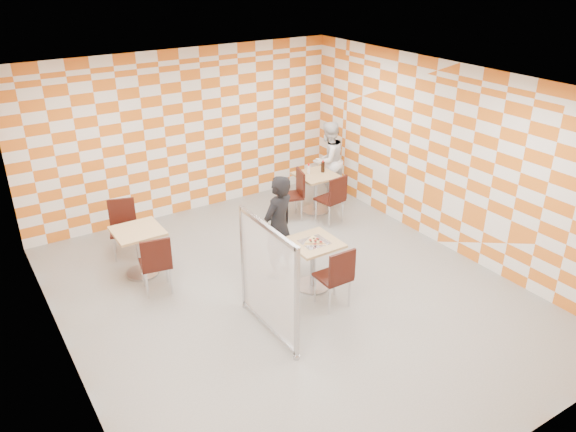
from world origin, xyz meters
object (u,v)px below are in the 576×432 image
(chair_second_side, at_px, (295,191))
(man_white, at_px, (328,160))
(chair_empty_far, at_px, (123,223))
(sport_bottle, at_px, (309,169))
(second_table, at_px, (316,186))
(chair_main_front, at_px, (337,274))
(chair_empty_near, at_px, (156,261))
(main_table, at_px, (313,256))
(chair_second_front, at_px, (334,196))
(partition, at_px, (268,280))
(man_dark, at_px, (278,227))
(empty_table, at_px, (139,244))
(soda_bottle, at_px, (323,167))

(chair_second_side, bearing_deg, man_white, 23.40)
(chair_empty_far, distance_m, sport_bottle, 3.46)
(second_table, xyz_separation_m, chair_empty_far, (-3.54, 0.33, 0.04))
(chair_main_front, height_order, chair_empty_far, same)
(chair_empty_near, relative_size, sport_bottle, 4.62)
(main_table, xyz_separation_m, man_white, (2.15, 2.58, 0.27))
(main_table, distance_m, chair_empty_far, 3.18)
(main_table, relative_size, chair_second_front, 0.81)
(second_table, distance_m, chair_second_side, 0.49)
(chair_empty_far, distance_m, partition, 3.19)
(chair_main_front, height_order, sport_bottle, sport_bottle)
(main_table, distance_m, partition, 1.27)
(chair_second_side, bearing_deg, second_table, 4.19)
(second_table, xyz_separation_m, partition, (-2.65, -2.72, 0.28))
(chair_second_front, bearing_deg, sport_bottle, 94.56)
(chair_second_front, height_order, man_dark, man_dark)
(chair_main_front, bearing_deg, chair_second_side, 67.99)
(empty_table, bearing_deg, sport_bottle, 8.81)
(chair_empty_far, height_order, soda_bottle, soda_bottle)
(man_dark, relative_size, soda_bottle, 7.04)
(chair_main_front, bearing_deg, chair_empty_near, 139.50)
(main_table, height_order, chair_empty_near, chair_empty_near)
(empty_table, bearing_deg, chair_second_side, 7.38)
(chair_second_side, height_order, man_white, man_white)
(empty_table, distance_m, chair_empty_far, 0.77)
(empty_table, distance_m, man_white, 4.24)
(chair_second_side, bearing_deg, chair_empty_near, -160.68)
(chair_empty_far, bearing_deg, partition, -73.70)
(chair_empty_far, bearing_deg, empty_table, -90.24)
(second_table, height_order, man_dark, man_dark)
(partition, height_order, sport_bottle, partition)
(second_table, height_order, chair_empty_far, chair_empty_far)
(partition, bearing_deg, soda_bottle, 44.27)
(chair_empty_near, bearing_deg, soda_bottle, 16.97)
(chair_second_front, xyz_separation_m, man_white, (0.64, 1.04, 0.23))
(man_dark, bearing_deg, chair_empty_near, -34.66)
(partition, xyz_separation_m, sport_bottle, (2.55, 2.82, 0.05))
(soda_bottle, bearing_deg, chair_second_front, -108.65)
(chair_second_front, height_order, chair_empty_near, same)
(empty_table, height_order, chair_second_front, chair_second_front)
(man_dark, bearing_deg, soda_bottle, -159.55)
(chair_empty_near, bearing_deg, sport_bottle, 19.34)
(empty_table, distance_m, man_dark, 2.12)
(chair_main_front, relative_size, man_white, 0.60)
(chair_second_front, xyz_separation_m, sport_bottle, (-0.06, 0.71, 0.29))
(second_table, xyz_separation_m, man_dark, (-1.80, -1.59, 0.30))
(chair_second_front, height_order, partition, partition)
(chair_empty_near, xyz_separation_m, man_white, (4.13, 1.54, 0.23))
(chair_empty_far, bearing_deg, second_table, -5.40)
(main_table, xyz_separation_m, man_dark, (-0.24, 0.55, 0.30))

